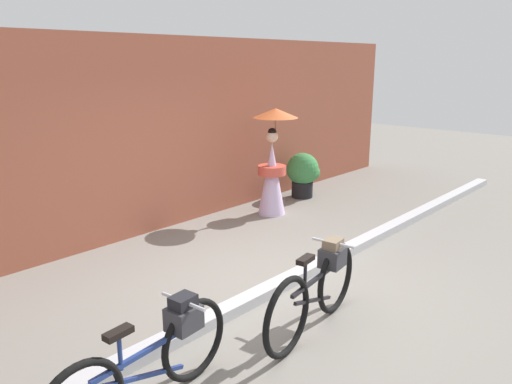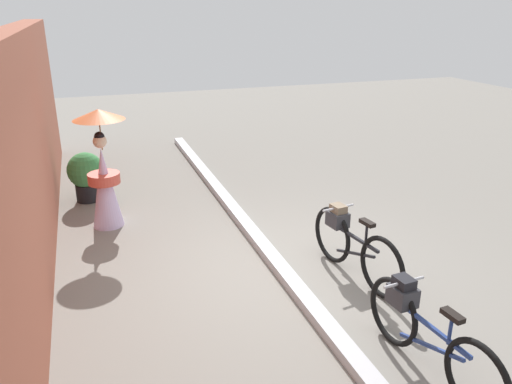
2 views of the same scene
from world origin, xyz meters
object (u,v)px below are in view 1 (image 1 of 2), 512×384
(bicycle_near_officer, at_px, (317,288))
(potted_plant_by_door, at_px, (304,173))
(bicycle_far_side, at_px, (152,358))
(person_with_parasol, at_px, (273,163))

(bicycle_near_officer, relative_size, potted_plant_by_door, 2.01)
(bicycle_far_side, relative_size, person_with_parasol, 0.98)
(bicycle_far_side, bearing_deg, person_with_parasol, 30.20)
(bicycle_far_side, xyz_separation_m, person_with_parasol, (4.51, 2.62, 0.50))
(bicycle_near_officer, height_order, bicycle_far_side, bicycle_near_officer)
(potted_plant_by_door, bearing_deg, bicycle_far_side, -153.41)
(bicycle_far_side, distance_m, person_with_parasol, 5.24)
(bicycle_near_officer, xyz_separation_m, person_with_parasol, (2.68, 2.87, 0.47))
(bicycle_near_officer, height_order, potted_plant_by_door, potted_plant_by_door)
(bicycle_near_officer, distance_m, bicycle_far_side, 1.85)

